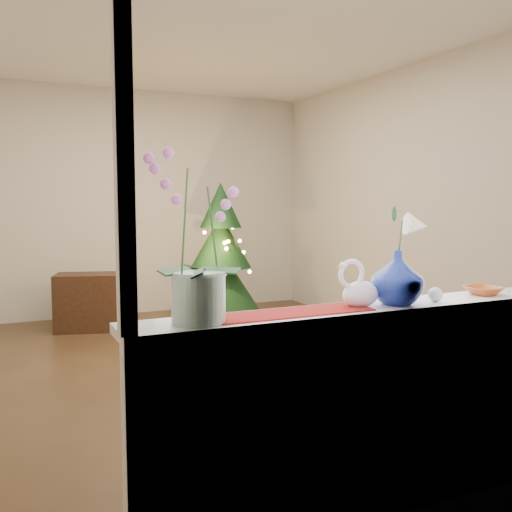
{
  "coord_description": "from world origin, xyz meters",
  "views": [
    {
      "loc": [
        -1.49,
        -4.41,
        1.39
      ],
      "look_at": [
        -0.1,
        -1.4,
        1.06
      ],
      "focal_mm": 40.0,
      "sensor_mm": 36.0,
      "label": 1
    }
  ],
  "objects_px": {
    "orchid_pot": "(198,237)",
    "swan": "(361,284)",
    "xmas_tree": "(221,256)",
    "paperweight": "(435,295)",
    "amber_dish": "(484,291)",
    "blue_vase": "(397,273)",
    "side_table": "(95,302)"
  },
  "relations": [
    {
      "from": "orchid_pot",
      "to": "amber_dish",
      "type": "bearing_deg",
      "value": 0.8
    },
    {
      "from": "blue_vase",
      "to": "side_table",
      "type": "xyz_separation_m",
      "value": [
        -0.68,
        4.15,
        -0.76
      ]
    },
    {
      "from": "orchid_pot",
      "to": "xmas_tree",
      "type": "height_order",
      "value": "orchid_pot"
    },
    {
      "from": "amber_dish",
      "to": "xmas_tree",
      "type": "xyz_separation_m",
      "value": [
        0.04,
        3.66,
        -0.15
      ]
    },
    {
      "from": "blue_vase",
      "to": "side_table",
      "type": "height_order",
      "value": "blue_vase"
    },
    {
      "from": "orchid_pot",
      "to": "swan",
      "type": "relative_size",
      "value": 2.77
    },
    {
      "from": "orchid_pot",
      "to": "amber_dish",
      "type": "xyz_separation_m",
      "value": [
        1.49,
        0.02,
        -0.31
      ]
    },
    {
      "from": "orchid_pot",
      "to": "side_table",
      "type": "height_order",
      "value": "orchid_pot"
    },
    {
      "from": "orchid_pot",
      "to": "blue_vase",
      "type": "xyz_separation_m",
      "value": [
        0.94,
        -0.0,
        -0.19
      ]
    },
    {
      "from": "blue_vase",
      "to": "orchid_pot",
      "type": "bearing_deg",
      "value": 179.76
    },
    {
      "from": "swan",
      "to": "amber_dish",
      "type": "distance_m",
      "value": 0.74
    },
    {
      "from": "blue_vase",
      "to": "amber_dish",
      "type": "bearing_deg",
      "value": 2.56
    },
    {
      "from": "blue_vase",
      "to": "paperweight",
      "type": "bearing_deg",
      "value": -7.14
    },
    {
      "from": "swan",
      "to": "side_table",
      "type": "height_order",
      "value": "swan"
    },
    {
      "from": "blue_vase",
      "to": "paperweight",
      "type": "distance_m",
      "value": 0.23
    },
    {
      "from": "paperweight",
      "to": "xmas_tree",
      "type": "bearing_deg",
      "value": 84.01
    },
    {
      "from": "xmas_tree",
      "to": "side_table",
      "type": "distance_m",
      "value": 1.43
    },
    {
      "from": "blue_vase",
      "to": "side_table",
      "type": "relative_size",
      "value": 0.35
    },
    {
      "from": "orchid_pot",
      "to": "swan",
      "type": "height_order",
      "value": "orchid_pot"
    },
    {
      "from": "paperweight",
      "to": "amber_dish",
      "type": "xyz_separation_m",
      "value": [
        0.35,
        0.05,
        -0.02
      ]
    },
    {
      "from": "swan",
      "to": "blue_vase",
      "type": "xyz_separation_m",
      "value": [
        0.18,
        -0.02,
        0.04
      ]
    },
    {
      "from": "blue_vase",
      "to": "swan",
      "type": "bearing_deg",
      "value": 174.14
    },
    {
      "from": "swan",
      "to": "amber_dish",
      "type": "xyz_separation_m",
      "value": [
        0.74,
        0.01,
        -0.08
      ]
    },
    {
      "from": "orchid_pot",
      "to": "swan",
      "type": "distance_m",
      "value": 0.79
    },
    {
      "from": "swan",
      "to": "side_table",
      "type": "bearing_deg",
      "value": 116.4
    },
    {
      "from": "paperweight",
      "to": "side_table",
      "type": "bearing_deg",
      "value": 101.84
    },
    {
      "from": "orchid_pot",
      "to": "side_table",
      "type": "xyz_separation_m",
      "value": [
        0.26,
        4.15,
        -0.94
      ]
    },
    {
      "from": "amber_dish",
      "to": "side_table",
      "type": "xyz_separation_m",
      "value": [
        -1.23,
        4.13,
        -0.64
      ]
    },
    {
      "from": "orchid_pot",
      "to": "paperweight",
      "type": "xyz_separation_m",
      "value": [
        1.14,
        -0.03,
        -0.29
      ]
    },
    {
      "from": "xmas_tree",
      "to": "blue_vase",
      "type": "bearing_deg",
      "value": -99.08
    },
    {
      "from": "blue_vase",
      "to": "xmas_tree",
      "type": "bearing_deg",
      "value": 80.92
    },
    {
      "from": "side_table",
      "to": "amber_dish",
      "type": "bearing_deg",
      "value": -56.71
    }
  ]
}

